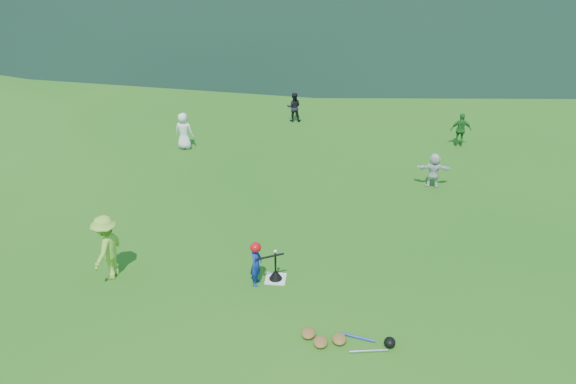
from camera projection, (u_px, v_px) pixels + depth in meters
The scene contains 13 objects.
ground at pixel (276, 279), 12.50m from camera, with size 120.00×120.00×0.00m, color #195914.
home_plate at pixel (276, 279), 12.49m from camera, with size 0.45×0.45×0.02m, color silver.
baseball at pixel (275, 251), 12.16m from camera, with size 0.08×0.08×0.08m, color white.
batter_child at pixel (256, 264), 12.13m from camera, with size 0.37×0.24×1.02m, color #162D99.
adult_coach at pixel (107, 248), 12.25m from camera, with size 0.99×0.57×1.53m, color #8FC73A.
fielder_a at pixel (184, 131), 18.83m from camera, with size 0.61×0.40×1.25m, color white.
fielder_b at pixel (294, 107), 21.23m from camera, with size 0.54×0.42×1.11m, color black.
fielder_c at pixel (461, 130), 19.03m from camera, with size 0.69×0.29×1.17m, color #217125.
fielder_d at pixel (434, 170), 16.29m from camera, with size 1.00×0.32×1.07m, color silver.
batting_tee at pixel (276, 274), 12.44m from camera, with size 0.30×0.30×0.68m.
batter_gear at pixel (257, 248), 11.94m from camera, with size 0.71×0.33×0.38m.
equipment_pile at pixel (339, 339), 10.69m from camera, with size 1.80×0.58×0.19m.
outfield_fence at pixel (331, 17), 36.87m from camera, with size 70.07×0.08×1.33m.
Camera 1 is at (1.40, -10.10, 7.49)m, focal length 35.00 mm.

